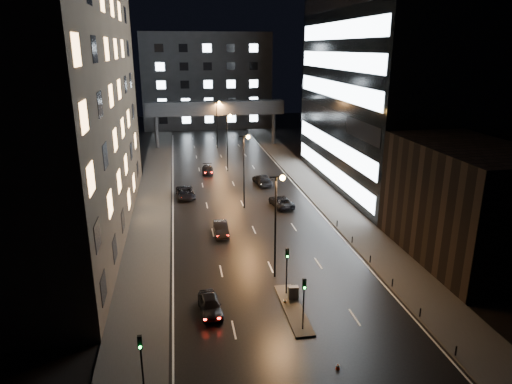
# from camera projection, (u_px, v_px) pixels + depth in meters

# --- Properties ---
(ground) EXTENTS (160.00, 160.00, 0.00)m
(ground) POSITION_uv_depth(u_px,v_px,m) (233.00, 184.00, 74.14)
(ground) COLOR black
(ground) RESTS_ON ground
(sidewalk_left) EXTENTS (5.00, 110.00, 0.15)m
(sidewalk_left) POSITION_uv_depth(u_px,v_px,m) (154.00, 197.00, 67.38)
(sidewalk_left) COLOR #383533
(sidewalk_left) RESTS_ON ground
(sidewalk_right) EXTENTS (5.00, 110.00, 0.15)m
(sidewalk_right) POSITION_uv_depth(u_px,v_px,m) (316.00, 188.00, 71.47)
(sidewalk_right) COLOR #383533
(sidewalk_right) RESTS_ON ground
(building_left) EXTENTS (15.00, 48.00, 40.00)m
(building_left) POSITION_uv_depth(u_px,v_px,m) (43.00, 59.00, 49.38)
(building_left) COLOR #2D2319
(building_left) RESTS_ON ground
(building_right_low) EXTENTS (10.00, 18.00, 12.00)m
(building_right_low) POSITION_uv_depth(u_px,v_px,m) (465.00, 203.00, 46.50)
(building_right_low) COLOR black
(building_right_low) RESTS_ON ground
(building_right_glass) EXTENTS (20.00, 36.00, 45.00)m
(building_right_glass) POSITION_uv_depth(u_px,v_px,m) (401.00, 38.00, 67.67)
(building_right_glass) COLOR black
(building_right_glass) RESTS_ON ground
(building_far) EXTENTS (34.00, 14.00, 25.00)m
(building_far) POSITION_uv_depth(u_px,v_px,m) (206.00, 80.00, 124.81)
(building_far) COLOR #333335
(building_far) RESTS_ON ground
(skybridge) EXTENTS (30.00, 3.00, 10.00)m
(skybridge) POSITION_uv_depth(u_px,v_px,m) (216.00, 109.00, 99.78)
(skybridge) COLOR #333335
(skybridge) RESTS_ON ground
(median_island) EXTENTS (1.60, 8.00, 0.15)m
(median_island) POSITION_uv_depth(u_px,v_px,m) (293.00, 309.00, 38.49)
(median_island) COLOR #383533
(median_island) RESTS_ON ground
(traffic_signal_near) EXTENTS (0.28, 0.34, 4.40)m
(traffic_signal_near) POSITION_uv_depth(u_px,v_px,m) (287.00, 263.00, 39.92)
(traffic_signal_near) COLOR black
(traffic_signal_near) RESTS_ON median_island
(traffic_signal_far) EXTENTS (0.28, 0.34, 4.40)m
(traffic_signal_far) POSITION_uv_depth(u_px,v_px,m) (304.00, 296.00, 34.75)
(traffic_signal_far) COLOR black
(traffic_signal_far) RESTS_ON median_island
(traffic_signal_corner) EXTENTS (0.28, 0.34, 4.40)m
(traffic_signal_corner) POSITION_uv_depth(u_px,v_px,m) (141.00, 356.00, 28.17)
(traffic_signal_corner) COLOR black
(traffic_signal_corner) RESTS_ON ground
(bollard_row) EXTENTS (0.12, 25.12, 0.90)m
(bollard_row) POSITION_uv_depth(u_px,v_px,m) (381.00, 271.00, 44.22)
(bollard_row) COLOR black
(bollard_row) RESTS_ON ground
(streetlight_near) EXTENTS (1.45, 0.50, 10.15)m
(streetlight_near) POSITION_uv_depth(u_px,v_px,m) (277.00, 213.00, 42.16)
(streetlight_near) COLOR black
(streetlight_near) RESTS_ON ground
(streetlight_mid_a) EXTENTS (1.45, 0.50, 10.15)m
(streetlight_mid_a) POSITION_uv_depth(u_px,v_px,m) (245.00, 162.00, 60.93)
(streetlight_mid_a) COLOR black
(streetlight_mid_a) RESTS_ON ground
(streetlight_mid_b) EXTENTS (1.45, 0.50, 10.15)m
(streetlight_mid_b) POSITION_uv_depth(u_px,v_px,m) (228.00, 135.00, 79.71)
(streetlight_mid_b) COLOR black
(streetlight_mid_b) RESTS_ON ground
(streetlight_far) EXTENTS (1.45, 0.50, 10.15)m
(streetlight_far) POSITION_uv_depth(u_px,v_px,m) (217.00, 118.00, 98.49)
(streetlight_far) COLOR black
(streetlight_far) RESTS_ON ground
(car_away_a) EXTENTS (2.09, 4.40, 1.45)m
(car_away_a) POSITION_uv_depth(u_px,v_px,m) (210.00, 305.00, 37.89)
(car_away_a) COLOR black
(car_away_a) RESTS_ON ground
(car_away_b) EXTENTS (1.59, 4.51, 1.48)m
(car_away_b) POSITION_uv_depth(u_px,v_px,m) (221.00, 229.00, 53.77)
(car_away_b) COLOR black
(car_away_b) RESTS_ON ground
(car_away_c) EXTENTS (2.94, 5.61, 1.51)m
(car_away_c) POSITION_uv_depth(u_px,v_px,m) (185.00, 193.00, 67.05)
(car_away_c) COLOR black
(car_away_c) RESTS_ON ground
(car_away_d) EXTENTS (2.13, 4.77, 1.36)m
(car_away_d) POSITION_uv_depth(u_px,v_px,m) (208.00, 170.00, 79.92)
(car_away_d) COLOR black
(car_away_d) RESTS_ON ground
(car_toward_a) EXTENTS (3.06, 5.52, 1.46)m
(car_toward_a) POSITION_uv_depth(u_px,v_px,m) (281.00, 202.00, 63.23)
(car_toward_a) COLOR black
(car_toward_a) RESTS_ON ground
(car_toward_b) EXTENTS (2.70, 5.65, 1.59)m
(car_toward_b) POSITION_uv_depth(u_px,v_px,m) (262.00, 180.00, 73.53)
(car_toward_b) COLOR black
(car_toward_b) RESTS_ON ground
(utility_cabinet) EXTENTS (0.90, 0.56, 1.14)m
(utility_cabinet) POSITION_uv_depth(u_px,v_px,m) (293.00, 292.00, 39.83)
(utility_cabinet) COLOR #4F5052
(utility_cabinet) RESTS_ON median_island
(cone_a) EXTENTS (0.44, 0.44, 0.53)m
(cone_a) POSITION_uv_depth(u_px,v_px,m) (285.00, 301.00, 39.30)
(cone_a) COLOR orange
(cone_a) RESTS_ON ground
(cone_b) EXTENTS (0.38, 0.38, 0.44)m
(cone_b) POSITION_uv_depth(u_px,v_px,m) (338.00, 366.00, 31.36)
(cone_b) COLOR red
(cone_b) RESTS_ON ground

